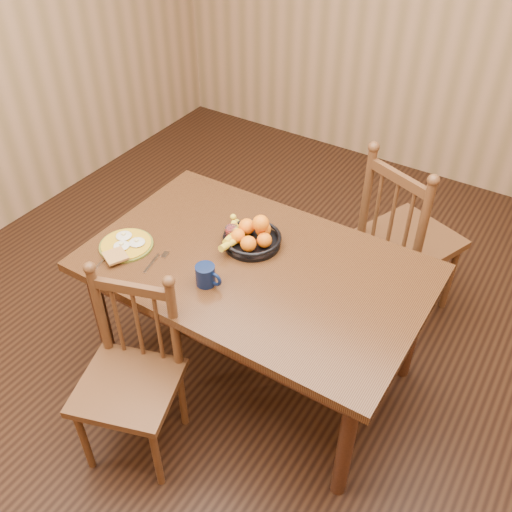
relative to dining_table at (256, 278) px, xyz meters
The scene contains 10 objects.
room 0.68m from the dining_table, ahead, with size 4.52×5.02×2.72m.
dining_table is the anchor object (origin of this frame).
chair_far 1.00m from the dining_table, 62.88° to the left, with size 0.61×0.60×1.06m.
chair_near 0.74m from the dining_table, 109.69° to the right, with size 0.54×0.52×0.95m.
breakfast_plate 0.66m from the dining_table, 159.08° to the right, with size 0.26×0.30×0.04m.
fork 0.48m from the dining_table, 150.44° to the right, with size 0.05×0.18×0.00m.
spoon 0.72m from the dining_table, 152.46° to the right, with size 0.05×0.16×0.01m.
coffee_mug 0.29m from the dining_table, 116.13° to the right, with size 0.13×0.09×0.10m.
juice_glass 0.24m from the dining_table, 157.52° to the left, with size 0.06×0.06×0.09m.
fruit_bowl 0.20m from the dining_table, 131.37° to the left, with size 0.32×0.32×0.17m.
Camera 1 is at (1.09, -1.73, 2.50)m, focal length 40.00 mm.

